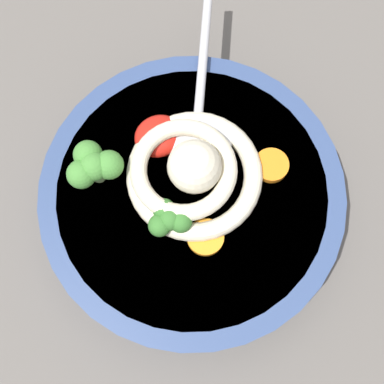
% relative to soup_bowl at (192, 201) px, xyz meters
% --- Properties ---
extents(table_slab, '(1.30, 1.30, 0.04)m').
position_rel_soup_bowl_xyz_m(table_slab, '(0.02, 0.02, -0.05)').
color(table_slab, '#5B5651').
rests_on(table_slab, ground).
extents(soup_bowl, '(0.25, 0.25, 0.05)m').
position_rel_soup_bowl_xyz_m(soup_bowl, '(0.00, 0.00, 0.00)').
color(soup_bowl, '#334775').
rests_on(soup_bowl, table_slab).
extents(noodle_pile, '(0.12, 0.12, 0.05)m').
position_rel_soup_bowl_xyz_m(noodle_pile, '(-0.01, -0.01, 0.04)').
color(noodle_pile, beige).
rests_on(noodle_pile, soup_bowl).
extents(soup_spoon, '(0.13, 0.16, 0.02)m').
position_rel_soup_bowl_xyz_m(soup_spoon, '(-0.03, -0.05, 0.03)').
color(soup_spoon, '#B7B7BC').
rests_on(soup_spoon, soup_bowl).
extents(chili_sauce_dollop, '(0.04, 0.04, 0.02)m').
position_rel_soup_bowl_xyz_m(chili_sauce_dollop, '(0.00, -0.05, 0.03)').
color(chili_sauce_dollop, red).
rests_on(chili_sauce_dollop, soup_bowl).
extents(broccoli_floret_near_spoon, '(0.03, 0.03, 0.03)m').
position_rel_soup_bowl_xyz_m(broccoli_floret_near_spoon, '(0.03, 0.01, 0.04)').
color(broccoli_floret_near_spoon, '#7A9E60').
rests_on(broccoli_floret_near_spoon, soup_bowl).
extents(broccoli_floret_far, '(0.05, 0.04, 0.04)m').
position_rel_soup_bowl_xyz_m(broccoli_floret_far, '(0.06, -0.05, 0.05)').
color(broccoli_floret_far, '#7A9E60').
rests_on(broccoli_floret_far, soup_bowl).
extents(carrot_slice_rear, '(0.03, 0.03, 0.01)m').
position_rel_soup_bowl_xyz_m(carrot_slice_rear, '(-0.07, 0.01, 0.03)').
color(carrot_slice_rear, orange).
rests_on(carrot_slice_rear, soup_bowl).
extents(carrot_slice_beside_noodles, '(0.03, 0.03, 0.01)m').
position_rel_soup_bowl_xyz_m(carrot_slice_beside_noodles, '(0.01, 0.04, 0.03)').
color(carrot_slice_beside_noodles, orange).
rests_on(carrot_slice_beside_noodles, soup_bowl).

